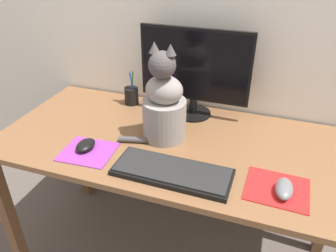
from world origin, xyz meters
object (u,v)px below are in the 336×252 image
Objects in this scene: computer_mouse_left at (86,145)px; computer_mouse_right at (284,189)px; cat at (164,105)px; keyboard at (172,172)px; monitor at (196,70)px; pen_cup at (132,95)px.

computer_mouse_left is 0.75m from computer_mouse_right.
keyboard is at bearing -57.51° from cat.
monitor is at bearing 96.51° from keyboard.
monitor is at bearing -1.59° from pen_cup.
keyboard is 4.43× the size of computer_mouse_left.
monitor is 1.23× the size of cat.
cat is at bearing -105.81° from monitor.
cat is at bearing -43.20° from pen_cup.
computer_mouse_left is at bearing 178.81° from computer_mouse_right.
computer_mouse_left reaches higher than keyboard.
cat is (0.26, 0.19, 0.13)m from computer_mouse_left.
pen_cup is at bearing 89.46° from computer_mouse_left.
monitor is at bearing 80.39° from cat.
computer_mouse_right is (0.75, -0.02, 0.00)m from computer_mouse_left.
computer_mouse_left is (-0.37, 0.04, 0.01)m from keyboard.
computer_mouse_right is at bearing 4.05° from keyboard.
computer_mouse_right reaches higher than computer_mouse_left.
computer_mouse_left is 0.35m from cat.
keyboard is 3.93× the size of computer_mouse_right.
keyboard is 2.44× the size of pen_cup.
monitor is at bearing 134.04° from computer_mouse_right.
pen_cup is at bearing 142.99° from cat.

